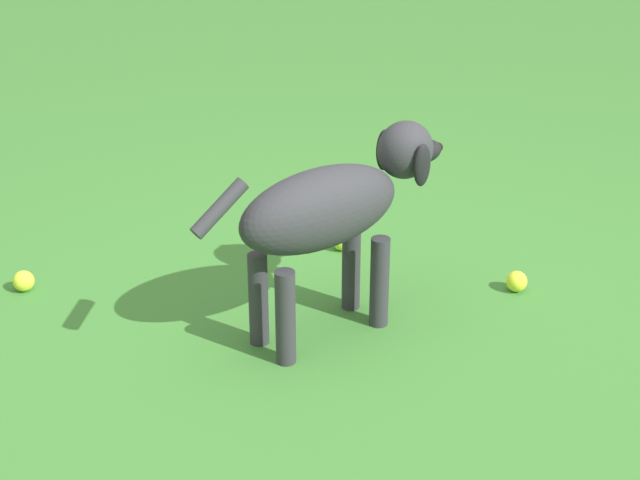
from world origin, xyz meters
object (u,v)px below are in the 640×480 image
object	(u,v)px
tennis_ball_0	(517,281)
tennis_ball_2	(24,281)
dog	(334,208)
tennis_ball_1	(342,241)

from	to	relation	value
tennis_ball_0	tennis_ball_2	bearing A→B (deg)	5.17
dog	tennis_ball_0	size ratio (longest dim) A/B	9.88
tennis_ball_2	dog	bearing A→B (deg)	172.03
tennis_ball_0	tennis_ball_1	xyz separation A→B (m)	(0.56, -0.24, 0.00)
tennis_ball_1	tennis_ball_2	world-z (taller)	same
tennis_ball_1	dog	bearing A→B (deg)	91.34
tennis_ball_0	tennis_ball_2	xyz separation A→B (m)	(1.53, 0.14, 0.00)
tennis_ball_1	tennis_ball_2	size ratio (longest dim) A/B	1.00
tennis_ball_0	tennis_ball_1	size ratio (longest dim) A/B	1.00
tennis_ball_2	tennis_ball_0	bearing A→B (deg)	-174.83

